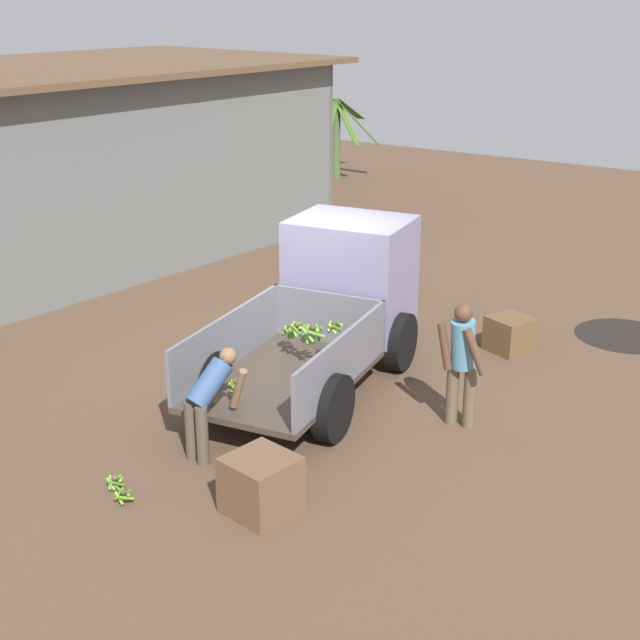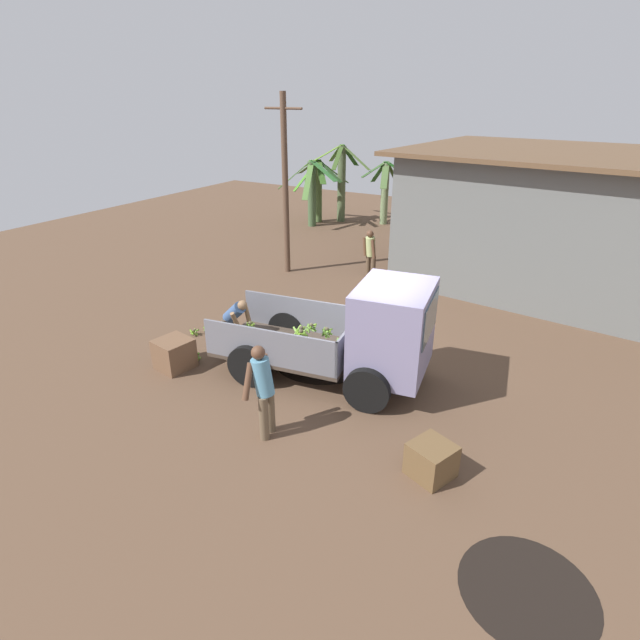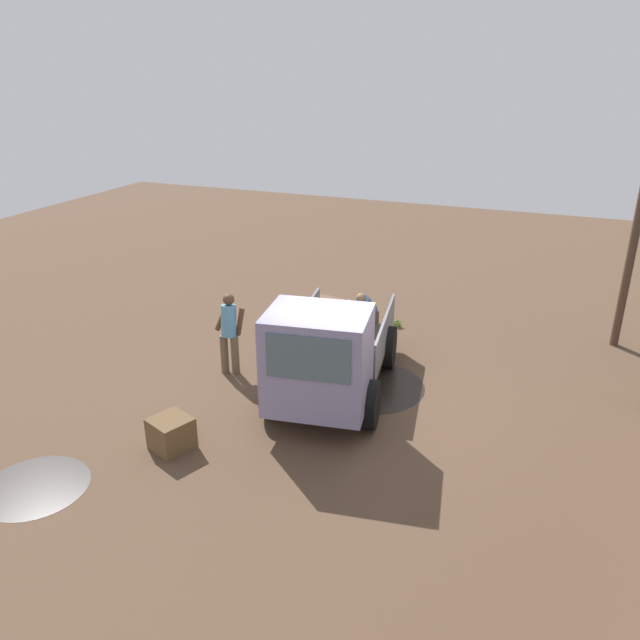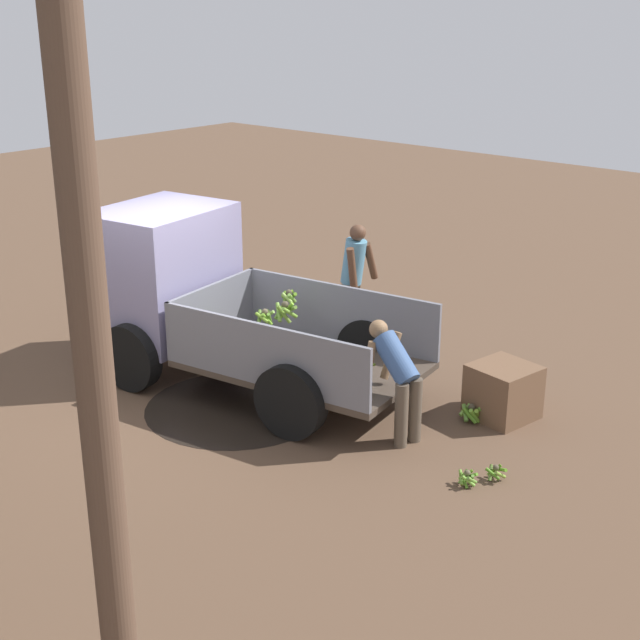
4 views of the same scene
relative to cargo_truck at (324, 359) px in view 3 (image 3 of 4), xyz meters
The scene contains 12 objects.
ground 1.19m from the cargo_truck, 118.84° to the left, with size 36.00×36.00×0.00m, color brown.
mud_patch_0 1.72m from the cargo_truck, 160.86° to the left, with size 2.17×2.17×0.01m, color black.
mud_patch_1 4.90m from the cargo_truck, 42.01° to the right, with size 1.58×1.58×0.01m, color black.
cargo_truck is the anchor object (origin of this frame).
utility_pole 7.30m from the cargo_truck, 136.25° to the left, with size 1.26×0.18×5.30m.
person_foreground_visitor 2.47m from the cargo_truck, 109.12° to the right, with size 0.42×0.70×1.66m.
person_worker_loading 3.15m from the cargo_truck, behind, with size 0.72×0.63×1.29m.
banana_bunch_on_ground_0 4.57m from the cargo_truck, behind, with size 0.22×0.21×0.17m.
banana_bunch_on_ground_1 3.85m from the cargo_truck, 163.22° to the right, with size 0.27×0.29×0.23m.
banana_bunch_on_ground_2 4.42m from the cargo_truck, behind, with size 0.22×0.22×0.17m.
wooden_crate_0 4.10m from the cargo_truck, 159.10° to the right, with size 0.67×0.67×0.63m, color brown.
wooden_crate_1 2.82m from the cargo_truck, 44.34° to the right, with size 0.59×0.59×0.54m, color brown.
Camera 3 is at (9.24, 3.11, 5.81)m, focal length 35.00 mm.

